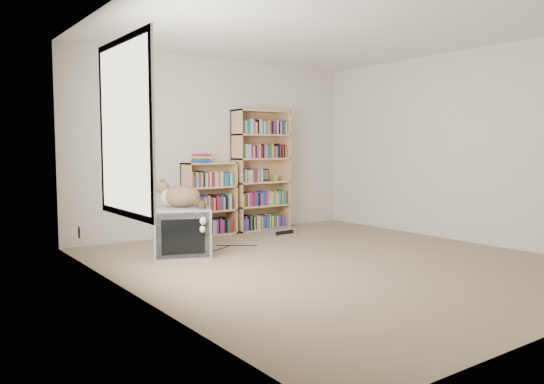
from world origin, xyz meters
TOP-DOWN VIEW (x-y plane):
  - floor at (0.00, 0.00)m, footprint 4.50×5.00m
  - wall_back at (0.00, 2.50)m, footprint 4.50×0.02m
  - wall_left at (-2.25, 0.00)m, footprint 0.02×5.00m
  - wall_right at (2.25, 0.00)m, footprint 0.02×5.00m
  - ceiling at (0.00, 0.00)m, footprint 4.50×5.00m
  - window at (-2.24, 0.20)m, footprint 0.02×1.22m
  - crt_tv at (-1.20, 1.29)m, footprint 0.80×0.77m
  - cat at (-1.16, 1.28)m, footprint 0.55×0.75m
  - bookcase_tall at (0.64, 2.36)m, footprint 0.89×0.30m
  - bookcase_short at (-0.24, 2.36)m, footprint 0.75×0.30m
  - book_stack at (-0.38, 2.30)m, footprint 0.21×0.28m
  - green_mug at (0.90, 2.34)m, footprint 0.08×0.08m
  - framed_print at (0.78, 2.44)m, footprint 0.14×0.05m
  - dvd_player at (0.60, 1.83)m, footprint 0.40×0.30m
  - wall_outlet at (-2.24, 1.63)m, footprint 0.01×0.08m
  - floor_cables at (-0.37, 1.27)m, footprint 1.20×0.70m

SIDE VIEW (x-z plane):
  - floor at x=0.00m, z-range -0.01..0.01m
  - floor_cables at x=-0.37m, z-range 0.00..0.01m
  - dvd_player at x=0.60m, z-range 0.00..0.09m
  - crt_tv at x=-1.20m, z-range 0.00..0.55m
  - wall_outlet at x=-2.24m, z-range 0.26..0.39m
  - bookcase_short at x=-0.24m, z-range -0.04..0.99m
  - cat at x=-1.16m, z-range 0.37..0.92m
  - green_mug at x=0.90m, z-range 0.73..0.82m
  - framed_print at x=0.78m, z-range 0.73..0.91m
  - bookcase_tall at x=0.64m, z-range -0.04..1.74m
  - book_stack at x=-0.38m, z-range 1.03..1.15m
  - wall_back at x=0.00m, z-range 0.00..2.50m
  - wall_left at x=-2.25m, z-range 0.00..2.50m
  - wall_right at x=2.25m, z-range 0.00..2.50m
  - window at x=-2.24m, z-range 0.64..2.16m
  - ceiling at x=0.00m, z-range 2.49..2.51m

